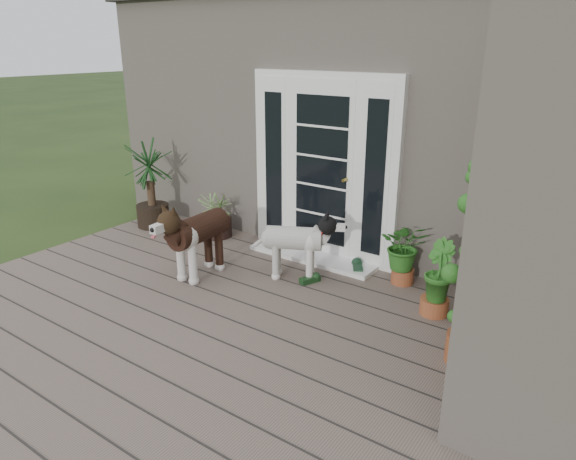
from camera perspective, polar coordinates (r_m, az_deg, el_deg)
The scene contains 14 objects.
deck at distance 4.74m, azimuth -8.61°, elevation -12.15°, with size 6.20×4.60×0.12m, color #6B5B4C.
house_main at distance 7.72m, azimuth 13.39°, elevation 11.88°, with size 7.40×4.00×3.10m, color #665E54.
door_unit at distance 6.05m, azimuth 3.88°, elevation 6.85°, with size 1.90×0.14×2.15m, color white.
door_step at distance 6.22m, azimuth 2.69°, elevation -2.96°, with size 1.60×0.40×0.05m, color white.
brindle_dog at distance 5.73m, azimuth -9.74°, elevation -1.26°, with size 0.41×0.96×0.80m, color #361D13, non-canonical shape.
white_dog at distance 5.61m, azimuth 0.66°, elevation -2.11°, with size 0.35×0.81×0.67m, color white, non-canonical shape.
spider_plant at distance 6.89m, azimuth -7.91°, elevation 2.08°, with size 0.66×0.66×0.70m, color #869C60, non-canonical shape.
yucca at distance 7.40m, azimuth -14.94°, elevation 4.94°, with size 0.84×0.84×1.22m, color black, non-canonical shape.
herb_a at distance 5.63m, azimuth 12.66°, elevation -2.79°, with size 0.49×0.49×0.63m, color #244D16.
herb_b at distance 5.09m, azimuth 15.98°, elevation -6.20°, with size 0.35×0.35×0.53m, color #1F5217.
herb_c at distance 5.35m, azimuth 23.66°, elevation -5.20°, with size 0.41×0.41×0.64m, color #1A5B1A.
sapling at distance 4.17m, azimuth 20.18°, elevation -3.46°, with size 0.51×0.51×1.74m, color #19581A, non-canonical shape.
clog_left at distance 5.93m, azimuth 7.66°, elevation -4.04°, with size 0.15×0.32×0.10m, color #13311C, non-canonical shape.
clog_right at distance 5.62m, azimuth 2.43°, elevation -5.40°, with size 0.12×0.26×0.08m, color #153516, non-canonical shape.
Camera 1 is at (2.85, -2.45, 2.56)m, focal length 32.27 mm.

